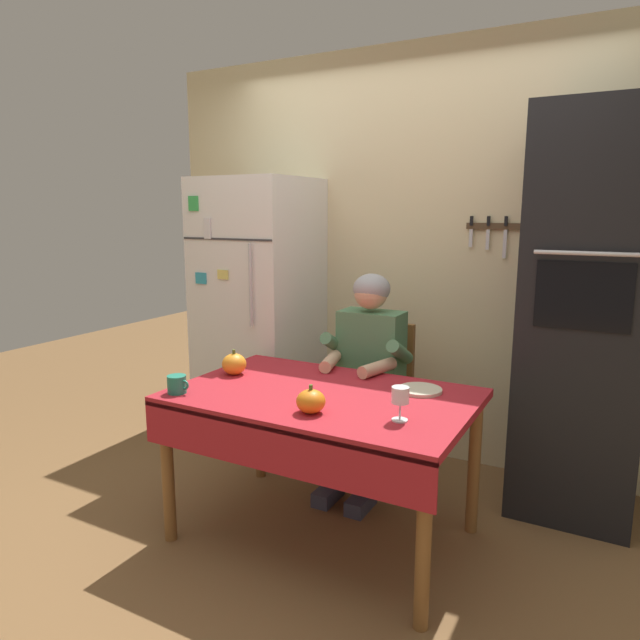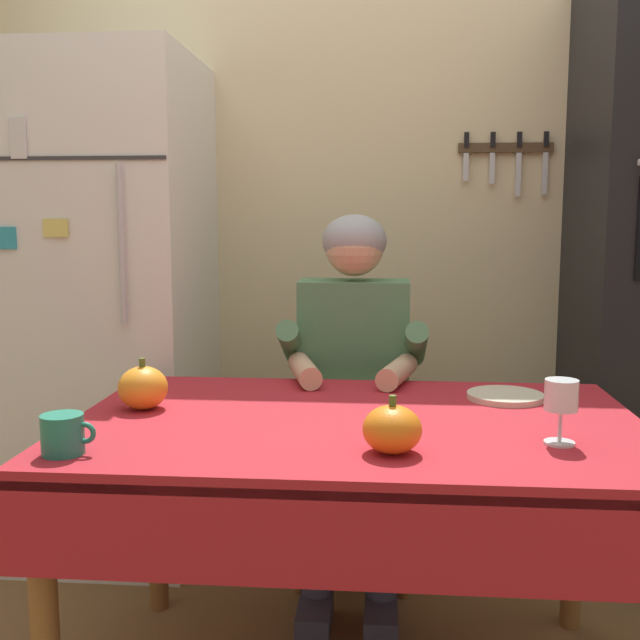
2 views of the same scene
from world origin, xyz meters
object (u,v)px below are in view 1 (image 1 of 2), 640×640
object	(u,v)px
refrigerator	(260,314)
coffee_mug	(177,384)
serving_tray	(420,390)
wine_glass	(400,397)
seated_person	(366,364)
pumpkin_medium	(234,364)
wall_oven	(585,317)
dining_table	(321,411)
pumpkin_large	(311,401)
chair_behind_person	(378,393)

from	to	relation	value
refrigerator	coffee_mug	bearing A→B (deg)	-73.87
refrigerator	serving_tray	world-z (taller)	refrigerator
wine_glass	seated_person	bearing A→B (deg)	122.81
seated_person	serving_tray	bearing A→B (deg)	-38.27
wine_glass	pumpkin_medium	world-z (taller)	wine_glass
serving_tray	pumpkin_medium	bearing A→B (deg)	-168.76
wall_oven	dining_table	world-z (taller)	wall_oven
dining_table	pumpkin_large	bearing A→B (deg)	-70.85
seated_person	coffee_mug	xyz separation A→B (m)	(-0.57, -0.92, 0.05)
refrigerator	dining_table	bearing A→B (deg)	-42.91
coffee_mug	serving_tray	size ratio (longest dim) A/B	0.56
refrigerator	wine_glass	bearing A→B (deg)	-36.39
wall_oven	seated_person	size ratio (longest dim) A/B	1.69
wall_oven	pumpkin_medium	xyz separation A→B (m)	(-1.61, -0.85, -0.25)
coffee_mug	wine_glass	size ratio (longest dim) A/B	0.81
refrigerator	pumpkin_large	world-z (taller)	refrigerator
chair_behind_person	pumpkin_large	distance (m)	1.08
refrigerator	coffee_mug	size ratio (longest dim) A/B	15.37
chair_behind_person	coffee_mug	distance (m)	1.27
pumpkin_large	pumpkin_medium	xyz separation A→B (m)	(-0.64, 0.32, 0.00)
seated_person	pumpkin_large	xyz separation A→B (m)	(0.12, -0.85, 0.05)
refrigerator	dining_table	world-z (taller)	refrigerator
serving_tray	refrigerator	bearing A→B (deg)	155.28
chair_behind_person	pumpkin_medium	distance (m)	0.94
chair_behind_person	wine_glass	bearing A→B (deg)	-62.72
chair_behind_person	seated_person	size ratio (longest dim) A/B	0.75
refrigerator	wine_glass	world-z (taller)	refrigerator
wall_oven	refrigerator	bearing A→B (deg)	-178.87
refrigerator	pumpkin_large	distance (m)	1.53
seated_person	wine_glass	world-z (taller)	seated_person
wall_oven	pumpkin_large	bearing A→B (deg)	-129.61
wall_oven	coffee_mug	bearing A→B (deg)	-143.28
dining_table	seated_person	world-z (taller)	seated_person
wall_oven	coffee_mug	xyz separation A→B (m)	(-1.65, -1.23, -0.27)
chair_behind_person	wall_oven	bearing A→B (deg)	6.85
wall_oven	pumpkin_medium	size ratio (longest dim) A/B	15.63
seated_person	pumpkin_large	size ratio (longest dim) A/B	9.85
coffee_mug	wall_oven	bearing A→B (deg)	36.72
wall_oven	coffee_mug	size ratio (longest dim) A/B	17.93
chair_behind_person	seated_person	bearing A→B (deg)	-90.00
wine_glass	serving_tray	world-z (taller)	wine_glass
refrigerator	dining_table	distance (m)	1.32
dining_table	refrigerator	bearing A→B (deg)	137.09
pumpkin_large	seated_person	bearing A→B (deg)	97.96
serving_tray	dining_table	bearing A→B (deg)	-146.77
dining_table	seated_person	size ratio (longest dim) A/B	1.12
refrigerator	pumpkin_large	xyz separation A→B (m)	(1.03, -1.13, -0.11)
refrigerator	wine_glass	xyz separation A→B (m)	(1.40, -1.03, -0.06)
pumpkin_large	wine_glass	bearing A→B (deg)	14.24
chair_behind_person	pumpkin_large	world-z (taller)	chair_behind_person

